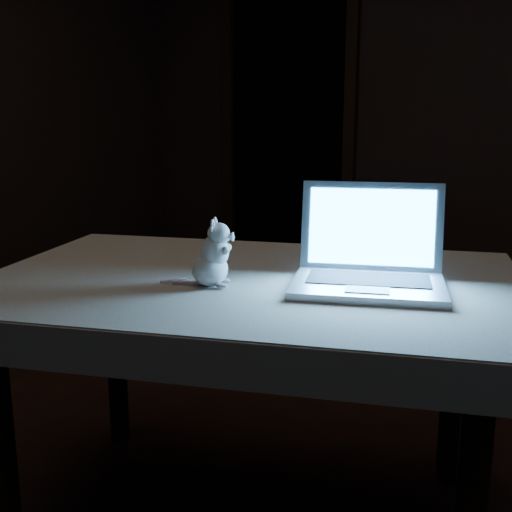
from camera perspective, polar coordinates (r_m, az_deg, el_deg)
The scene contains 7 objects.
floor at distance 2.31m, azimuth -3.85°, elevation -20.27°, with size 5.00×5.00×0.00m, color black.
back_wall at distance 4.23m, azimuth 16.37°, elevation 12.79°, with size 4.50×0.04×2.60m, color black.
doorway at distance 4.65m, azimuth 2.81°, elevation 10.33°, with size 1.06×0.36×2.13m, color black, non-canonical shape.
table at distance 2.02m, azimuth -0.50°, elevation -12.85°, with size 1.45×0.93×0.77m, color black, non-canonical shape.
tablecloth at distance 1.84m, azimuth 0.31°, elevation -3.98°, with size 1.56×1.04×0.11m, color beige, non-canonical shape.
laptop at distance 1.74m, azimuth 10.08°, elevation 1.42°, with size 0.41×0.36×0.28m, color silver, non-canonical shape.
plush_mouse at distance 1.77m, azimuth -4.12°, elevation 0.30°, with size 0.14×0.14×0.19m, color silver, non-canonical shape.
Camera 1 is at (1.14, -1.57, 1.26)m, focal length 45.00 mm.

